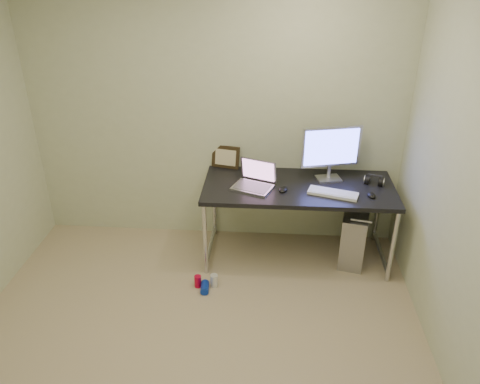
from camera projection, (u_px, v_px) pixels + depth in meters
floor at (190, 362)px, 3.34m from camera, size 3.50×3.50×0.00m
wall_back at (215, 116)px, 4.31m from camera, size 3.50×0.02×2.50m
desk at (298, 193)px, 4.19m from camera, size 1.70×0.74×0.75m
tower_computer at (354, 235)px, 4.35m from camera, size 0.32×0.53×0.55m
cable_a at (346, 204)px, 4.57m from camera, size 0.01×0.16×0.69m
cable_b at (355, 207)px, 4.56m from camera, size 0.02×0.11×0.71m
can_red at (198, 281)px, 4.06m from camera, size 0.08×0.08×0.11m
can_white at (214, 281)px, 4.07m from camera, size 0.08×0.08×0.12m
can_blue at (205, 287)px, 4.02m from camera, size 0.08×0.14×0.07m
laptop at (255, 181)px, 4.13m from camera, size 0.41×0.38×0.23m
monitor at (331, 149)px, 4.14m from camera, size 0.53×0.20×0.50m
keyboard at (333, 193)px, 4.00m from camera, size 0.44×0.25×0.03m
mouse_right at (372, 194)px, 3.97m from camera, size 0.09×0.12×0.04m
mouse_left at (283, 188)px, 4.07m from camera, size 0.10×0.13×0.04m
headphones at (374, 181)px, 4.18m from camera, size 0.19×0.11×0.11m
picture_frame at (226, 157)px, 4.46m from camera, size 0.28×0.13×0.22m
webcam at (256, 163)px, 4.40m from camera, size 0.04×0.03×0.12m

